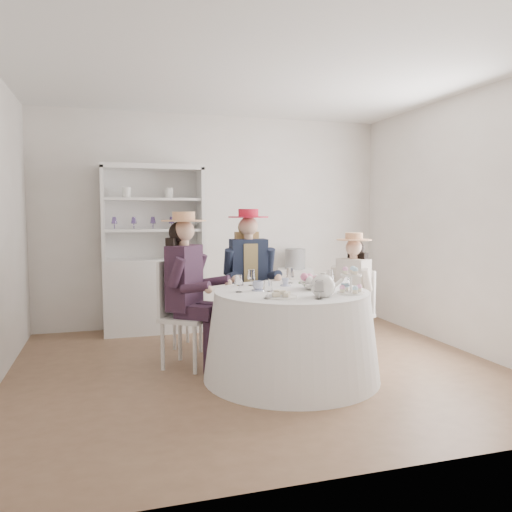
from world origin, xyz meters
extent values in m
plane|color=brown|center=(0.00, 0.00, 0.00)|extent=(4.50, 4.50, 0.00)
plane|color=white|center=(0.00, 0.00, 2.70)|extent=(4.50, 4.50, 0.00)
plane|color=silver|center=(0.00, 2.00, 1.35)|extent=(4.50, 0.00, 4.50)
plane|color=silver|center=(0.00, -2.00, 1.35)|extent=(4.50, 0.00, 4.50)
plane|color=silver|center=(2.25, 0.00, 1.35)|extent=(0.00, 4.50, 4.50)
cone|color=white|center=(0.20, -0.33, 0.38)|extent=(1.55, 1.55, 0.76)
cylinder|color=white|center=(0.20, -0.33, 0.77)|extent=(1.35, 1.35, 0.02)
cube|color=silver|center=(-0.81, 1.75, 0.45)|extent=(1.27, 0.75, 0.90)
cube|color=silver|center=(-0.81, 1.95, 1.45)|extent=(1.16, 0.36, 1.10)
cube|color=silver|center=(-0.81, 1.75, 2.00)|extent=(1.27, 0.75, 0.06)
cube|color=silver|center=(-1.39, 1.75, 1.45)|extent=(0.16, 0.44, 1.10)
cube|color=silver|center=(-0.23, 1.75, 1.45)|extent=(0.16, 0.44, 1.10)
cube|color=silver|center=(-0.81, 1.75, 1.25)|extent=(1.18, 0.69, 0.03)
cube|color=silver|center=(-0.81, 1.75, 1.62)|extent=(1.18, 0.69, 0.03)
sphere|color=white|center=(-0.36, 1.75, 1.33)|extent=(0.14, 0.14, 0.14)
cube|color=silver|center=(1.03, 1.75, 0.36)|extent=(0.58, 0.58, 0.72)
cylinder|color=black|center=(1.03, 1.75, 0.85)|extent=(0.32, 0.32, 0.27)
cube|color=silver|center=(-0.64, 0.22, 0.47)|extent=(0.58, 0.58, 0.04)
cylinder|color=silver|center=(-0.61, -0.01, 0.23)|extent=(0.04, 0.04, 0.46)
cylinder|color=silver|center=(-0.41, 0.26, 0.23)|extent=(0.04, 0.04, 0.46)
cylinder|color=silver|center=(-0.88, 0.19, 0.23)|extent=(0.04, 0.04, 0.46)
cylinder|color=silver|center=(-0.68, 0.46, 0.23)|extent=(0.04, 0.04, 0.46)
cube|color=silver|center=(-0.79, 0.33, 0.75)|extent=(0.26, 0.34, 0.52)
cube|color=black|center=(-0.66, 0.24, 0.85)|extent=(0.39, 0.42, 0.60)
cube|color=black|center=(-0.60, 0.07, 0.55)|extent=(0.36, 0.32, 0.12)
cylinder|color=black|center=(-0.48, -0.01, 0.24)|extent=(0.10, 0.10, 0.48)
cylinder|color=black|center=(-0.75, 0.04, 0.93)|extent=(0.20, 0.18, 0.29)
cube|color=black|center=(-0.49, 0.22, 0.55)|extent=(0.36, 0.32, 0.12)
cylinder|color=black|center=(-0.37, 0.14, 0.24)|extent=(0.10, 0.10, 0.48)
cylinder|color=black|center=(-0.50, 0.38, 0.93)|extent=(0.20, 0.18, 0.29)
cylinder|color=#D8A889|center=(-0.66, 0.24, 1.18)|extent=(0.09, 0.09, 0.08)
sphere|color=#D8A889|center=(-0.66, 0.24, 1.29)|extent=(0.20, 0.20, 0.20)
sphere|color=black|center=(-0.70, 0.26, 1.27)|extent=(0.20, 0.20, 0.20)
cube|color=black|center=(-0.73, 0.29, 1.03)|extent=(0.22, 0.25, 0.40)
cylinder|color=tan|center=(-0.66, 0.24, 1.38)|extent=(0.42, 0.42, 0.01)
cylinder|color=tan|center=(-0.66, 0.24, 1.43)|extent=(0.21, 0.21, 0.08)
cube|color=silver|center=(0.09, 0.67, 0.48)|extent=(0.44, 0.44, 0.04)
cylinder|color=silver|center=(-0.09, 0.51, 0.23)|extent=(0.04, 0.04, 0.47)
cylinder|color=silver|center=(0.25, 0.49, 0.23)|extent=(0.04, 0.04, 0.47)
cylinder|color=silver|center=(-0.07, 0.85, 0.23)|extent=(0.04, 0.04, 0.47)
cylinder|color=silver|center=(0.27, 0.83, 0.23)|extent=(0.04, 0.04, 0.47)
cube|color=silver|center=(0.10, 0.86, 0.76)|extent=(0.40, 0.05, 0.53)
cube|color=#1B2236|center=(0.09, 0.69, 0.87)|extent=(0.39, 0.23, 0.62)
cube|color=tan|center=(0.09, 0.69, 0.87)|extent=(0.16, 0.24, 0.53)
cube|color=#1B2236|center=(-0.01, 0.55, 0.56)|extent=(0.15, 0.37, 0.13)
cylinder|color=#1B2236|center=(-0.02, 0.40, 0.24)|extent=(0.11, 0.11, 0.49)
cylinder|color=#1B2236|center=(-0.13, 0.66, 0.94)|extent=(0.10, 0.19, 0.29)
cube|color=#1B2236|center=(0.18, 0.54, 0.56)|extent=(0.15, 0.37, 0.13)
cylinder|color=#1B2236|center=(0.17, 0.39, 0.24)|extent=(0.11, 0.11, 0.49)
cylinder|color=#1B2236|center=(0.31, 0.64, 0.94)|extent=(0.10, 0.19, 0.29)
cylinder|color=#D8A889|center=(0.09, 0.69, 1.20)|extent=(0.10, 0.10, 0.08)
sphere|color=#D8A889|center=(0.09, 0.69, 1.32)|extent=(0.20, 0.20, 0.20)
sphere|color=tan|center=(0.09, 0.74, 1.30)|extent=(0.20, 0.20, 0.20)
cube|color=tan|center=(0.09, 0.78, 1.05)|extent=(0.26, 0.10, 0.40)
cylinder|color=red|center=(0.09, 0.69, 1.41)|extent=(0.42, 0.42, 0.01)
cylinder|color=red|center=(0.09, 0.69, 1.45)|extent=(0.21, 0.21, 0.08)
cube|color=silver|center=(1.06, 0.19, 0.40)|extent=(0.47, 0.47, 0.04)
cylinder|color=silver|center=(0.87, 0.26, 0.20)|extent=(0.03, 0.03, 0.39)
cylinder|color=silver|center=(0.99, 0.00, 0.20)|extent=(0.03, 0.03, 0.39)
cylinder|color=silver|center=(1.12, 0.38, 0.20)|extent=(0.03, 0.03, 0.39)
cylinder|color=silver|center=(1.25, 0.13, 0.20)|extent=(0.03, 0.03, 0.39)
cube|color=silver|center=(1.20, 0.26, 0.64)|extent=(0.17, 0.32, 0.44)
cube|color=beige|center=(1.07, 0.20, 0.73)|extent=(0.30, 0.37, 0.52)
cube|color=beige|center=(0.93, 0.22, 0.47)|extent=(0.32, 0.24, 0.11)
cylinder|color=beige|center=(0.81, 0.16, 0.20)|extent=(0.09, 0.09, 0.41)
cylinder|color=beige|center=(0.96, 0.35, 0.79)|extent=(0.17, 0.14, 0.24)
cube|color=beige|center=(1.00, 0.07, 0.47)|extent=(0.32, 0.24, 0.11)
cylinder|color=beige|center=(0.88, 0.02, 0.20)|extent=(0.09, 0.09, 0.41)
cylinder|color=beige|center=(1.12, 0.02, 0.79)|extent=(0.17, 0.14, 0.24)
cylinder|color=#D8A889|center=(1.07, 0.20, 1.00)|extent=(0.08, 0.08, 0.07)
sphere|color=#D8A889|center=(1.07, 0.20, 1.10)|extent=(0.17, 0.17, 0.17)
sphere|color=black|center=(1.11, 0.22, 1.09)|extent=(0.17, 0.17, 0.17)
cube|color=black|center=(1.14, 0.23, 0.88)|extent=(0.16, 0.22, 0.34)
cylinder|color=tan|center=(1.07, 0.20, 1.18)|extent=(0.36, 0.36, 0.01)
cylinder|color=tan|center=(1.07, 0.20, 1.22)|extent=(0.18, 0.18, 0.07)
cube|color=silver|center=(-0.47, 0.89, 0.43)|extent=(0.53, 0.53, 0.04)
cylinder|color=silver|center=(-0.26, 0.93, 0.21)|extent=(0.03, 0.03, 0.42)
cylinder|color=silver|center=(-0.51, 1.10, 0.21)|extent=(0.03, 0.03, 0.42)
cylinder|color=silver|center=(-0.43, 0.68, 0.21)|extent=(0.03, 0.03, 0.42)
cylinder|color=silver|center=(-0.68, 0.86, 0.21)|extent=(0.03, 0.03, 0.42)
cube|color=silver|center=(-0.57, 0.75, 0.68)|extent=(0.31, 0.23, 0.47)
imported|color=white|center=(-0.09, -0.25, 0.81)|extent=(0.12, 0.12, 0.08)
imported|color=white|center=(0.24, -0.05, 0.81)|extent=(0.07, 0.07, 0.06)
imported|color=white|center=(0.44, -0.19, 0.81)|extent=(0.08, 0.08, 0.07)
imported|color=white|center=(0.41, -0.32, 0.81)|extent=(0.24, 0.24, 0.06)
sphere|color=pink|center=(0.48, -0.32, 0.87)|extent=(0.07, 0.07, 0.07)
sphere|color=white|center=(0.46, -0.27, 0.87)|extent=(0.07, 0.07, 0.07)
sphere|color=pink|center=(0.42, -0.26, 0.87)|extent=(0.07, 0.07, 0.07)
sphere|color=white|center=(0.37, -0.27, 0.87)|extent=(0.07, 0.07, 0.07)
sphere|color=pink|center=(0.35, -0.32, 0.87)|extent=(0.07, 0.07, 0.07)
sphere|color=white|center=(0.37, -0.36, 0.87)|extent=(0.07, 0.07, 0.07)
sphere|color=pink|center=(0.42, -0.38, 0.87)|extent=(0.07, 0.07, 0.07)
sphere|color=white|center=(0.46, -0.36, 0.87)|extent=(0.07, 0.07, 0.07)
sphere|color=white|center=(0.33, -0.71, 0.86)|extent=(0.20, 0.20, 0.20)
cylinder|color=white|center=(0.45, -0.71, 0.88)|extent=(0.12, 0.03, 0.09)
cylinder|color=white|center=(0.33, -0.71, 0.96)|extent=(0.04, 0.04, 0.02)
cylinder|color=white|center=(-0.01, -0.65, 0.78)|extent=(0.26, 0.26, 0.01)
cube|color=beige|center=(-0.06, -0.66, 0.81)|extent=(0.06, 0.04, 0.03)
cube|color=beige|center=(-0.01, -0.65, 0.82)|extent=(0.07, 0.05, 0.03)
cube|color=beige|center=(0.04, -0.63, 0.81)|extent=(0.07, 0.06, 0.03)
cube|color=beige|center=(-0.03, -0.61, 0.82)|extent=(0.07, 0.07, 0.03)
cube|color=beige|center=(0.02, -0.68, 0.81)|extent=(0.06, 0.07, 0.03)
cylinder|color=white|center=(0.62, -0.62, 0.78)|extent=(0.24, 0.24, 0.01)
cylinder|color=white|center=(0.62, -0.62, 0.86)|extent=(0.02, 0.02, 0.16)
cylinder|color=white|center=(0.62, -0.62, 0.93)|extent=(0.18, 0.18, 0.01)
camera|label=1|loc=(-1.33, -4.39, 1.46)|focal=35.00mm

